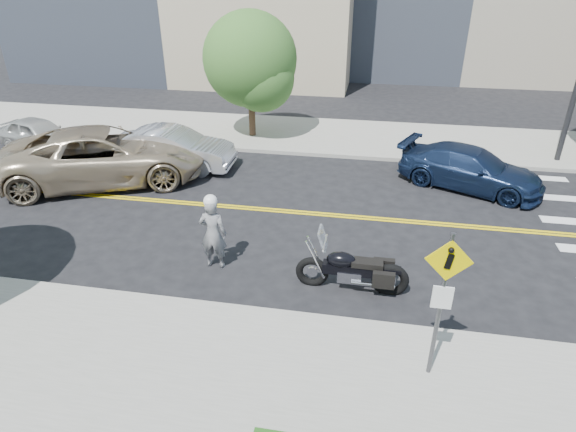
# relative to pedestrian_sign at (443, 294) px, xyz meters

# --- Properties ---
(ground_plane) EXTENTS (120.00, 120.00, 0.00)m
(ground_plane) POSITION_rel_pedestrian_sign_xyz_m (-4.20, 6.31, -1.96)
(ground_plane) COLOR black
(ground_plane) RESTS_ON ground
(sidewalk_near) EXTENTS (60.00, 5.00, 0.15)m
(sidewalk_near) POSITION_rel_pedestrian_sign_xyz_m (-4.20, -1.19, -1.89)
(sidewalk_near) COLOR #9E9B91
(sidewalk_near) RESTS_ON ground_plane
(sidewalk_far) EXTENTS (60.00, 5.00, 0.15)m
(sidewalk_far) POSITION_rel_pedestrian_sign_xyz_m (-4.20, 13.81, -1.89)
(sidewalk_far) COLOR #9E9B91
(sidewalk_far) RESTS_ON ground_plane
(pedestrian_sign) EXTENTS (0.78, 0.08, 3.00)m
(pedestrian_sign) POSITION_rel_pedestrian_sign_xyz_m (0.00, 0.00, 0.00)
(pedestrian_sign) COLOR #4C4C51
(pedestrian_sign) RESTS_ON sidewalk_near
(motorcyclist) EXTENTS (0.70, 0.46, 2.03)m
(motorcyclist) POSITION_rel_pedestrian_sign_xyz_m (-5.14, 2.95, -0.95)
(motorcyclist) COLOR #9B9A9F
(motorcyclist) RESTS_ON ground
(motorcycle) EXTENTS (2.59, 0.80, 1.57)m
(motorcycle) POSITION_rel_pedestrian_sign_xyz_m (-1.61, 2.58, -1.17)
(motorcycle) COLOR black
(motorcycle) RESTS_ON ground
(suv) EXTENTS (7.64, 5.69, 1.93)m
(suv) POSITION_rel_pedestrian_sign_xyz_m (-10.63, 7.54, -1.00)
(suv) COLOR tan
(suv) RESTS_ON ground
(parked_car_white) EXTENTS (4.15, 2.60, 1.32)m
(parked_car_white) POSITION_rel_pedestrian_sign_xyz_m (-15.11, 10.13, -1.30)
(parked_car_white) COLOR silver
(parked_car_white) RESTS_ON ground
(parked_car_silver) EXTENTS (4.67, 1.68, 1.53)m
(parked_car_silver) POSITION_rel_pedestrian_sign_xyz_m (-8.79, 9.17, -1.19)
(parked_car_silver) COLOR silver
(parked_car_silver) RESTS_ON ground
(parked_car_blue) EXTENTS (5.23, 3.76, 1.41)m
(parked_car_blue) POSITION_rel_pedestrian_sign_xyz_m (2.01, 9.29, -1.26)
(parked_car_blue) COLOR #182849
(parked_car_blue) RESTS_ON ground
(tree_far_a) EXTENTS (3.94, 3.94, 5.39)m
(tree_far_a) POSITION_rel_pedestrian_sign_xyz_m (-6.70, 13.16, 1.45)
(tree_far_a) COLOR #382619
(tree_far_a) RESTS_ON ground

